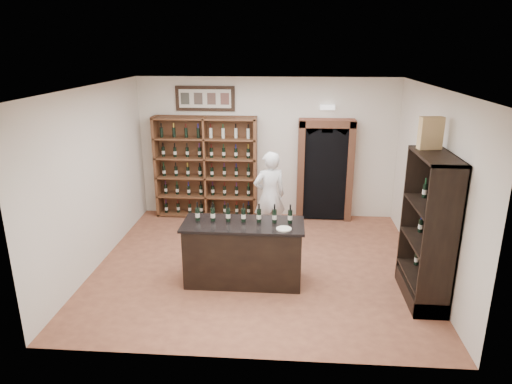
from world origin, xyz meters
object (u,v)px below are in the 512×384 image
tasting_counter (243,253)px  wine_shelf (206,167)px  shopkeeper (270,196)px  wine_crate (431,133)px  side_cabinet (428,252)px  counter_bottle_0 (198,214)px

tasting_counter → wine_shelf: bearing=110.6°
shopkeeper → wine_crate: 3.29m
wine_shelf → shopkeeper: wine_shelf is taller
wine_shelf → side_cabinet: bearing=-40.2°
wine_crate → shopkeeper: bearing=135.4°
tasting_counter → side_cabinet: 2.75m
counter_bottle_0 → shopkeeper: 1.99m
counter_bottle_0 → side_cabinet: bearing=-6.0°
side_cabinet → shopkeeper: 3.15m
tasting_counter → counter_bottle_0: bearing=175.1°
shopkeeper → counter_bottle_0: bearing=37.1°
side_cabinet → wine_shelf: bearing=139.8°
counter_bottle_0 → side_cabinet: size_ratio=0.14×
counter_bottle_0 → wine_shelf: bearing=97.5°
tasting_counter → shopkeeper: 1.81m
tasting_counter → counter_bottle_0: size_ratio=6.27×
tasting_counter → shopkeeper: shopkeeper is taller
tasting_counter → shopkeeper: bearing=79.3°
tasting_counter → side_cabinet: size_ratio=0.85×
side_cabinet → counter_bottle_0: bearing=174.0°
side_cabinet → shopkeeper: side_cabinet is taller
counter_bottle_0 → shopkeeper: size_ratio=0.17×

